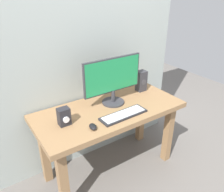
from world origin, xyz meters
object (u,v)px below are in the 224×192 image
Objects in this scene: keyboard_primary at (124,115)px; monitor at (113,79)px; mouse at (93,127)px; speaker_right at (141,81)px; audio_controller at (64,117)px; desk at (110,119)px.

monitor is at bearing 76.93° from keyboard_primary.
speaker_right is (0.77, 0.33, 0.09)m from mouse.
mouse is at bearing -47.99° from audio_controller.
monitor is (0.09, 0.08, 0.36)m from desk.
speaker_right reaches higher than mouse.
audio_controller is (-0.16, 0.18, 0.06)m from mouse.
desk is at bearing 100.43° from keyboard_primary.
keyboard_primary is (-0.06, -0.25, -0.23)m from monitor.
desk is at bearing -164.12° from speaker_right.
mouse is at bearing -143.85° from monitor.
monitor is at bearing 10.10° from audio_controller.
mouse is 0.24m from audio_controller.
mouse is 0.61× the size of audio_controller.
mouse reaches higher than keyboard_primary.
monitor is 4.01× the size of audio_controller.
audio_controller is (-0.53, -0.09, -0.17)m from monitor.
speaker_right is 0.94m from audio_controller.
keyboard_primary is (0.03, -0.17, 0.12)m from desk.
speaker_right is at bearing 15.88° from desk.
monitor reaches higher than speaker_right.
audio_controller reaches higher than mouse.
keyboard_primary is at bearing -18.44° from audio_controller.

